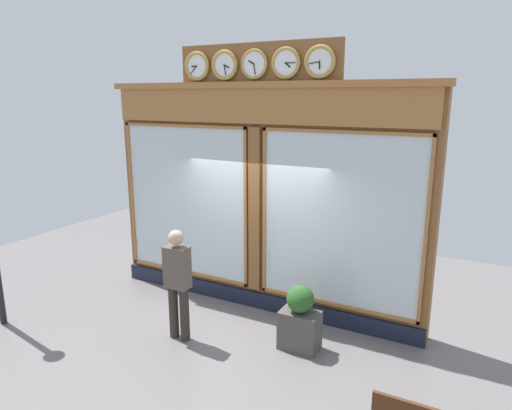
% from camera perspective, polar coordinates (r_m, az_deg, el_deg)
% --- Properties ---
extents(ground_plane, '(14.00, 14.00, 0.00)m').
position_cam_1_polar(ground_plane, '(6.10, -13.58, -22.49)').
color(ground_plane, slate).
extents(shop_facade, '(5.68, 0.42, 4.33)m').
position_cam_1_polar(shop_facade, '(7.53, 0.45, 1.12)').
color(shop_facade, brown).
rests_on(shop_facade, ground_plane).
extents(pedestrian, '(0.36, 0.23, 1.69)m').
position_cam_1_polar(pedestrian, '(6.82, -9.77, -9.25)').
color(pedestrian, '#312A24').
rests_on(pedestrian, ground_plane).
extents(planter_box, '(0.56, 0.36, 0.57)m').
position_cam_1_polar(planter_box, '(6.78, 5.48, -15.32)').
color(planter_box, '#4C4742').
rests_on(planter_box, ground_plane).
extents(planter_shrub, '(0.39, 0.39, 0.39)m').
position_cam_1_polar(planter_shrub, '(6.56, 5.57, -11.63)').
color(planter_shrub, '#285623').
rests_on(planter_shrub, planter_box).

